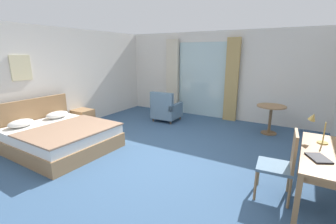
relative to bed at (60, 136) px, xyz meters
The scene contains 15 objects.
ground 2.08m from the bed, 15.89° to the left, with size 6.79×7.70×0.10m, color #38567A.
wall_back 4.71m from the bed, 64.54° to the left, with size 6.39×0.12×2.62m, color silver.
wall_left 1.65m from the bed, 154.12° to the left, with size 0.12×7.30×2.62m, color silver.
balcony_glass_door 4.42m from the bed, 69.80° to the left, with size 1.54×0.02×2.30m, color silver.
curtain_panel_left 4.11m from the bed, 82.74° to the left, with size 0.42×0.10×2.41m, color beige.
curtain_panel_right 4.78m from the bed, 57.91° to the left, with size 0.38×0.10×2.41m, color tan.
bed is the anchor object (origin of this frame).
nightstand 1.58m from the bed, 122.64° to the left, with size 0.50×0.45×0.47m.
writing_desk 4.74m from the bed, ahead, with size 0.59×1.56×0.75m.
desk_chair 4.24m from the bed, ahead, with size 0.49×0.49×0.99m.
desk_lamp 4.71m from the bed, 12.53° to the left, with size 0.29×0.23×0.41m.
closed_book 4.62m from the bed, ahead, with size 0.20×0.29×0.02m, color #232328.
armchair_by_window 3.06m from the bed, 73.46° to the left, with size 0.73×0.74×0.89m.
round_cafe_table 4.96m from the bed, 41.56° to the left, with size 0.69×0.69×0.72m.
framed_picture 1.76m from the bed, behind, with size 0.03×0.44×0.55m.
Camera 1 is at (2.35, -3.40, 2.00)m, focal length 24.88 mm.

